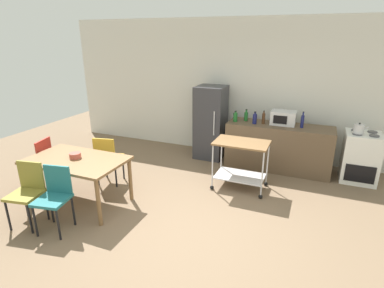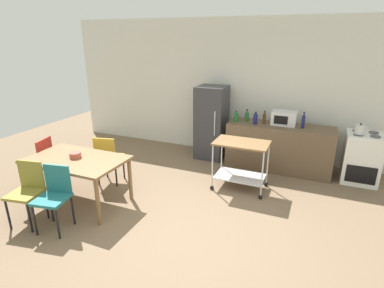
# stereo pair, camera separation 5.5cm
# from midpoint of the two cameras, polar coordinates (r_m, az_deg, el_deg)

# --- Properties ---
(ground_plane) EXTENTS (12.00, 12.00, 0.00)m
(ground_plane) POSITION_cam_midpoint_polar(r_m,az_deg,el_deg) (4.40, -2.08, -15.43)
(ground_plane) COLOR brown
(back_wall) EXTENTS (8.40, 0.12, 2.90)m
(back_wall) POSITION_cam_midpoint_polar(r_m,az_deg,el_deg) (6.73, 9.31, 10.11)
(back_wall) COLOR silver
(back_wall) RESTS_ON ground_plane
(kitchen_counter) EXTENTS (2.00, 0.64, 0.90)m
(kitchen_counter) POSITION_cam_midpoint_polar(r_m,az_deg,el_deg) (6.25, 15.52, -0.55)
(kitchen_counter) COLOR brown
(kitchen_counter) RESTS_ON ground_plane
(dining_table) EXTENTS (1.50, 0.90, 0.75)m
(dining_table) POSITION_cam_midpoint_polar(r_m,az_deg,el_deg) (5.02, -21.06, -3.46)
(dining_table) COLOR brown
(dining_table) RESTS_ON ground_plane
(chair_mustard) EXTENTS (0.48, 0.48, 0.89)m
(chair_mustard) POSITION_cam_midpoint_polar(r_m,az_deg,el_deg) (5.57, -15.73, -2.31)
(chair_mustard) COLOR gold
(chair_mustard) RESTS_ON ground_plane
(chair_olive) EXTENTS (0.47, 0.47, 0.89)m
(chair_olive) POSITION_cam_midpoint_polar(r_m,az_deg,el_deg) (4.84, -28.68, -7.49)
(chair_olive) COLOR olive
(chair_olive) RESTS_ON ground_plane
(chair_red) EXTENTS (0.48, 0.48, 0.89)m
(chair_red) POSITION_cam_midpoint_polar(r_m,az_deg,el_deg) (5.85, -26.82, -2.69)
(chair_red) COLOR #B72D23
(chair_red) RESTS_ON ground_plane
(chair_teal) EXTENTS (0.47, 0.47, 0.89)m
(chair_teal) POSITION_cam_midpoint_polar(r_m,az_deg,el_deg) (4.53, -24.61, -8.58)
(chair_teal) COLOR #1E666B
(chair_teal) RESTS_ON ground_plane
(stove_oven) EXTENTS (0.60, 0.61, 0.92)m
(stove_oven) POSITION_cam_midpoint_polar(r_m,az_deg,el_deg) (6.29, 28.70, -2.16)
(stove_oven) COLOR white
(stove_oven) RESTS_ON ground_plane
(refrigerator) EXTENTS (0.60, 0.63, 1.55)m
(refrigerator) POSITION_cam_midpoint_polar(r_m,az_deg,el_deg) (6.55, 3.26, 4.04)
(refrigerator) COLOR #333338
(refrigerator) RESTS_ON ground_plane
(kitchen_cart) EXTENTS (0.91, 0.57, 0.85)m
(kitchen_cart) POSITION_cam_midpoint_polar(r_m,az_deg,el_deg) (5.25, 8.81, -2.46)
(kitchen_cart) COLOR brown
(kitchen_cart) RESTS_ON ground_plane
(bottle_olive_oil) EXTENTS (0.08, 0.08, 0.22)m
(bottle_olive_oil) POSITION_cam_midpoint_polar(r_m,az_deg,el_deg) (6.18, 7.86, 4.99)
(bottle_olive_oil) COLOR #1E6628
(bottle_olive_oil) RESTS_ON kitchen_counter
(bottle_wine) EXTENTS (0.08, 0.08, 0.24)m
(bottle_wine) POSITION_cam_midpoint_polar(r_m,az_deg,el_deg) (6.26, 9.82, 5.13)
(bottle_wine) COLOR #1E6628
(bottle_wine) RESTS_ON kitchen_counter
(bottle_soda) EXTENTS (0.08, 0.08, 0.24)m
(bottle_soda) POSITION_cam_midpoint_polar(r_m,az_deg,el_deg) (6.08, 11.38, 4.67)
(bottle_soda) COLOR navy
(bottle_soda) RESTS_ON kitchen_counter
(bottle_soy_sauce) EXTENTS (0.06, 0.06, 0.26)m
(bottle_soy_sauce) POSITION_cam_midpoint_polar(r_m,az_deg,el_deg) (6.12, 12.96, 4.71)
(bottle_soy_sauce) COLOR #4C2D19
(bottle_soy_sauce) RESTS_ON kitchen_counter
(microwave) EXTENTS (0.46, 0.35, 0.26)m
(microwave) POSITION_cam_midpoint_polar(r_m,az_deg,el_deg) (6.16, 16.45, 4.71)
(microwave) COLOR silver
(microwave) RESTS_ON kitchen_counter
(bottle_vinegar) EXTENTS (0.06, 0.06, 0.31)m
(bottle_vinegar) POSITION_cam_midpoint_polar(r_m,az_deg,el_deg) (6.04, 19.67, 4.04)
(bottle_vinegar) COLOR navy
(bottle_vinegar) RESTS_ON kitchen_counter
(fruit_bowl) EXTENTS (0.17, 0.17, 0.08)m
(fruit_bowl) POSITION_cam_midpoint_polar(r_m,az_deg,el_deg) (5.01, -21.28, -2.02)
(fruit_bowl) COLOR #B24C3F
(fruit_bowl) RESTS_ON dining_table
(kettle) EXTENTS (0.24, 0.17, 0.19)m
(kettle) POSITION_cam_midpoint_polar(r_m,az_deg,el_deg) (6.03, 28.50, 2.52)
(kettle) COLOR silver
(kettle) RESTS_ON stove_oven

